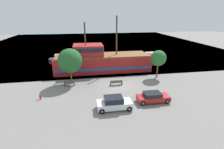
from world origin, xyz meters
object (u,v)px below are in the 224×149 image
Objects in this scene: fire_hydrant at (40,96)px; bench_promenade_east at (69,83)px; parked_car_curb_mid at (114,103)px; pirate_ship at (102,61)px; parked_car_curb_front at (153,97)px; bench_promenade_west at (116,82)px; moored_boat_dockside at (62,60)px; moored_boat_outer at (152,56)px.

fire_hydrant is 0.46× the size of bench_promenade_east.
pirate_ship is at bearing 89.05° from parked_car_curb_mid.
parked_car_curb_mid reaches higher than fire_hydrant.
parked_car_curb_mid is (-5.30, -0.95, 0.11)m from parked_car_curb_front.
bench_promenade_west reaches higher than fire_hydrant.
bench_promenade_west is at bearing -57.38° from moored_boat_dockside.
moored_boat_dockside is at bearing 121.72° from parked_car_curb_front.
fire_hydrant is (-9.61, -11.27, -1.57)m from pirate_ship.
pirate_ship reaches higher than parked_car_curb_front.
bench_promenade_east is at bearing 48.50° from fire_hydrant.
moored_boat_outer is 25.27m from bench_promenade_east.
fire_hydrant is 11.49m from bench_promenade_west.
moored_boat_outer is 1.47× the size of parked_car_curb_front.
fire_hydrant is 5.40m from bench_promenade_east.
moored_boat_dockside is 18.79m from fire_hydrant.
fire_hydrant is at bearing 167.53° from parked_car_curb_front.
parked_car_curb_mid is (8.30, -22.95, 0.04)m from moored_boat_dockside.
moored_boat_outer is 3.12× the size of bench_promenade_west.
moored_boat_dockside is at bearing 109.87° from parked_car_curb_mid.
pirate_ship is at bearing -41.22° from moored_boat_dockside.
fire_hydrant is (-23.62, -19.43, -0.15)m from moored_boat_outer.
bench_promenade_west is at bearing 119.43° from parked_car_curb_front.
pirate_ship is at bearing 49.54° from fire_hydrant.
pirate_ship is 12.03× the size of bench_promenade_east.
fire_hydrant is at bearing 155.87° from parked_car_curb_mid.
parked_car_curb_front is at bearing -33.33° from bench_promenade_east.
parked_car_curb_mid is at bearing -169.84° from parked_car_curb_front.
bench_promenade_east is (-20.04, -15.39, -0.13)m from moored_boat_outer.
bench_promenade_west is (11.05, 3.14, 0.04)m from fire_hydrant.
moored_boat_dockside reaches higher than bench_promenade_east.
parked_car_curb_mid is 10.06m from bench_promenade_east.
moored_boat_outer is 24.38m from parked_car_curb_front.
pirate_ship is at bearing -149.77° from moored_boat_outer.
moored_boat_outer is 8.02× the size of fire_hydrant.
parked_car_curb_mid reaches higher than bench_promenade_east.
bench_promenade_east is at bearing -129.86° from pirate_ship.
parked_car_curb_front is at bearing -12.47° from fire_hydrant.
bench_promenade_east is (2.52, -14.72, -0.31)m from moored_boat_dockside.
parked_car_curb_mid reaches higher than parked_car_curb_front.
pirate_ship is 3.45× the size of moored_boat_dockside.
moored_boat_dockside is 3.49× the size of bench_promenade_east.
pirate_ship reaches higher than bench_promenade_west.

